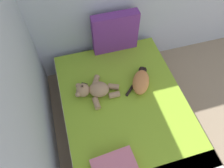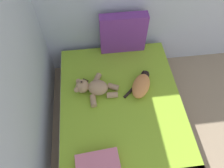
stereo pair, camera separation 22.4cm
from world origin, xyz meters
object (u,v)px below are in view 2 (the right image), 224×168
Objects in this scene: bed at (122,119)px; cat at (141,85)px; patterned_cushion at (123,33)px; teddy_bear at (93,87)px; throw_pillow at (98,168)px; cell_phone at (83,84)px.

cat is at bearing 44.98° from bed.
teddy_bear is (-0.43, -0.63, -0.20)m from patterned_cushion.
patterned_cushion is 1.44× the size of throw_pillow.
throw_pillow is at bearing -106.43° from patterned_cushion.
cat reaches higher than cell_phone.
patterned_cushion is 1.11× the size of teddy_bear.
teddy_bear is 3.19× the size of cell_phone.
teddy_bear is at bearing 177.20° from cat.
patterned_cushion is 3.52× the size of cell_phone.
teddy_bear is (-0.55, 0.03, 0.00)m from cat.
teddy_bear reaches higher than cell_phone.
cat is at bearing -2.80° from teddy_bear.
patterned_cushion is 1.59m from throw_pillow.
cell_phone is at bearing 139.46° from teddy_bear.
patterned_cushion is 1.39× the size of cat.
throw_pillow is (-0.31, -0.60, 0.29)m from bed.
bed is 5.00× the size of throw_pillow.
patterned_cushion is at bearing 55.87° from teddy_bear.
throw_pillow is at bearing -123.76° from cat.
teddy_bear reaches higher than cat.
patterned_cushion is at bearing 81.82° from bed.
teddy_bear is at bearing 88.91° from throw_pillow.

